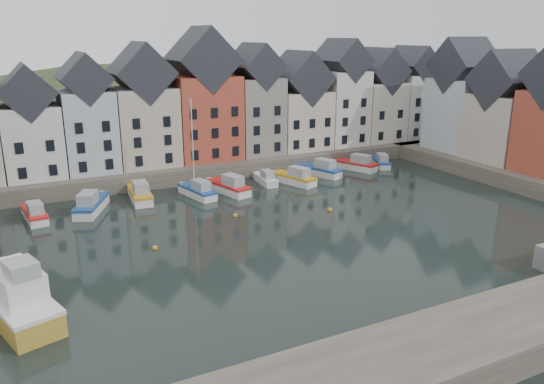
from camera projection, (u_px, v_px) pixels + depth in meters
ground at (306, 235)px, 51.31m from camera, size 260.00×260.00×0.00m
far_quay at (201, 161)px, 76.65m from camera, size 90.00×16.00×2.00m
right_quay at (537, 174)px, 69.66m from camera, size 14.00×54.00×2.00m
near_wall at (354, 383)px, 27.89m from camera, size 50.00×6.00×2.00m
hillside at (160, 228)px, 104.28m from camera, size 153.60×70.40×64.00m
far_terrace at (225, 107)px, 74.09m from camera, size 72.37×8.16×17.78m
right_terrace at (507, 110)px, 71.30m from camera, size 8.30×24.25×16.36m
mooring_buoys at (245, 223)px, 54.09m from camera, size 20.50×5.50×0.50m
boat_a at (35, 214)px, 55.17m from camera, size 2.48×6.13×2.29m
boat_b at (91, 205)px, 57.69m from camera, size 4.94×7.29×2.70m
boat_c at (140, 194)px, 61.72m from camera, size 2.78×7.10×2.66m
boat_d at (198, 191)px, 63.09m from camera, size 3.15×6.44×11.81m
boat_e at (229, 187)px, 64.64m from camera, size 3.76×7.18×2.63m
boat_f at (266, 179)px, 68.79m from camera, size 2.20×5.50×2.06m
boat_g at (294, 178)px, 68.68m from camera, size 4.15×6.94×2.55m
boat_h at (320, 170)px, 72.74m from camera, size 4.40×7.13×2.62m
boat_i at (356, 164)px, 75.86m from camera, size 4.47×6.84×2.52m
boat_j at (381, 162)px, 77.88m from camera, size 3.89×5.85×2.16m
large_vessel at (12, 296)px, 36.25m from camera, size 6.39×12.13×6.09m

